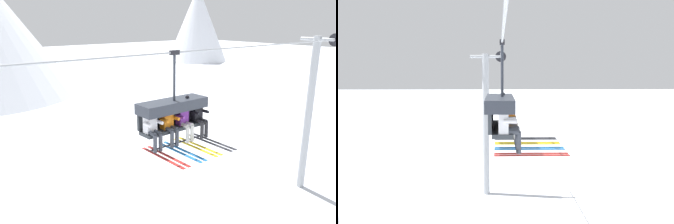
# 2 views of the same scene
# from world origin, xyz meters

# --- Properties ---
(lift_tower_far) EXTENTS (0.36, 1.88, 7.72)m
(lift_tower_far) POSITION_xyz_m (8.55, -0.02, 4.03)
(lift_tower_far) COLOR #9EA3A8
(lift_tower_far) RESTS_ON ground_plane
(lift_cable) EXTENTS (18.23, 0.05, 0.05)m
(lift_cable) POSITION_xyz_m (0.43, -0.80, 7.44)
(lift_cable) COLOR #9EA3A8
(chairlift_chair) EXTENTS (2.13, 0.74, 2.53)m
(chairlift_chair) POSITION_xyz_m (-0.66, -0.73, 5.83)
(chairlift_chair) COLOR #33383D
(skier_white) EXTENTS (0.46, 1.70, 1.23)m
(skier_white) POSITION_xyz_m (-1.51, -0.95, 5.54)
(skier_white) COLOR silver
(skier_orange) EXTENTS (0.46, 1.70, 1.23)m
(skier_orange) POSITION_xyz_m (-0.94, -0.95, 5.54)
(skier_orange) COLOR orange
(skier_purple) EXTENTS (0.48, 1.70, 1.34)m
(skier_purple) POSITION_xyz_m (-0.37, -0.94, 5.56)
(skier_purple) COLOR purple
(skier_black) EXTENTS (0.46, 1.70, 1.23)m
(skier_black) POSITION_xyz_m (0.20, -0.95, 5.54)
(skier_black) COLOR black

